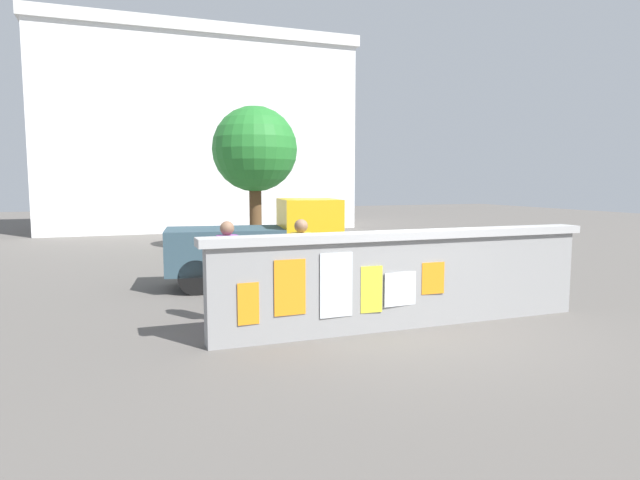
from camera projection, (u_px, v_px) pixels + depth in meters
ground at (269, 258)px, 15.87m from camera, size 60.00×60.00×0.00m
poster_wall at (407, 278)px, 8.34m from camera, size 6.34×0.42×1.48m
auto_rickshaw_truck at (263, 244)px, 11.62m from camera, size 3.78×2.00×1.85m
motorcycle at (400, 257)px, 12.76m from camera, size 1.90×0.56×0.87m
bicycle_near at (431, 282)px, 10.13m from camera, size 1.66×0.60×0.95m
person_walking at (228, 262)px, 8.48m from camera, size 0.47×0.47×1.62m
person_bystander at (301, 258)px, 8.90m from camera, size 0.41×0.41×1.62m
tree_roadside at (255, 150)px, 17.32m from camera, size 2.70×2.70×4.59m
building_background at (198, 133)px, 25.92m from camera, size 14.24×5.56×8.97m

